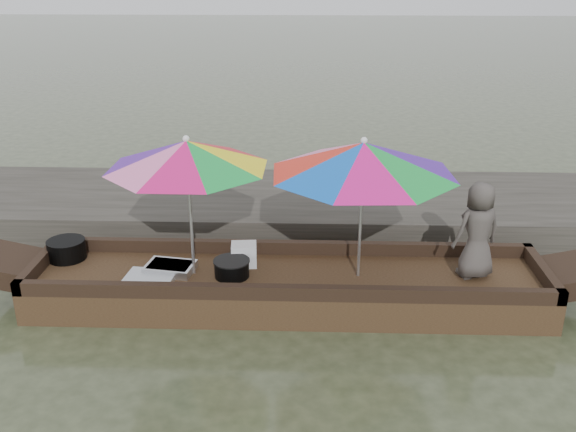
{
  "coord_description": "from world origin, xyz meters",
  "views": [
    {
      "loc": [
        0.23,
        -6.28,
        3.56
      ],
      "look_at": [
        0.0,
        0.1,
        1.0
      ],
      "focal_mm": 40.0,
      "sensor_mm": 36.0,
      "label": 1
    }
  ],
  "objects_px": {
    "tray_scallop": "(150,278)",
    "umbrella_stern": "(361,209)",
    "supply_bag": "(244,255)",
    "boat_hull": "(288,288)",
    "tray_crayfish": "(170,268)",
    "cooking_pot": "(67,249)",
    "vendor": "(478,230)",
    "umbrella_bow": "(190,207)",
    "charcoal_grill": "(232,269)"
  },
  "relations": [
    {
      "from": "tray_scallop",
      "to": "umbrella_stern",
      "type": "bearing_deg",
      "value": 4.86
    },
    {
      "from": "supply_bag",
      "to": "boat_hull",
      "type": "bearing_deg",
      "value": -23.45
    },
    {
      "from": "tray_crayfish",
      "to": "umbrella_stern",
      "type": "distance_m",
      "value": 2.19
    },
    {
      "from": "cooking_pot",
      "to": "tray_scallop",
      "type": "xyz_separation_m",
      "value": [
        1.08,
        -0.5,
        -0.08
      ]
    },
    {
      "from": "supply_bag",
      "to": "vendor",
      "type": "xyz_separation_m",
      "value": [
        2.52,
        -0.17,
        0.41
      ]
    },
    {
      "from": "vendor",
      "to": "boat_hull",
      "type": "bearing_deg",
      "value": -19.05
    },
    {
      "from": "umbrella_bow",
      "to": "tray_crayfish",
      "type": "bearing_deg",
      "value": 175.52
    },
    {
      "from": "tray_crayfish",
      "to": "umbrella_bow",
      "type": "relative_size",
      "value": 0.3
    },
    {
      "from": "tray_crayfish",
      "to": "supply_bag",
      "type": "relative_size",
      "value": 1.86
    },
    {
      "from": "vendor",
      "to": "umbrella_stern",
      "type": "bearing_deg",
      "value": -18.29
    },
    {
      "from": "tray_scallop",
      "to": "umbrella_stern",
      "type": "distance_m",
      "value": 2.37
    },
    {
      "from": "tray_crayfish",
      "to": "supply_bag",
      "type": "height_order",
      "value": "supply_bag"
    },
    {
      "from": "umbrella_stern",
      "to": "vendor",
      "type": "bearing_deg",
      "value": 1.98
    },
    {
      "from": "boat_hull",
      "to": "cooking_pot",
      "type": "xyz_separation_m",
      "value": [
        -2.55,
        0.31,
        0.29
      ]
    },
    {
      "from": "charcoal_grill",
      "to": "umbrella_bow",
      "type": "bearing_deg",
      "value": 171.48
    },
    {
      "from": "cooking_pot",
      "to": "charcoal_grill",
      "type": "height_order",
      "value": "cooking_pot"
    },
    {
      "from": "cooking_pot",
      "to": "tray_crayfish",
      "type": "relative_size",
      "value": 0.83
    },
    {
      "from": "umbrella_bow",
      "to": "umbrella_stern",
      "type": "bearing_deg",
      "value": 0.0
    },
    {
      "from": "boat_hull",
      "to": "tray_crayfish",
      "type": "relative_size",
      "value": 10.76
    },
    {
      "from": "cooking_pot",
      "to": "vendor",
      "type": "distance_m",
      "value": 4.6
    },
    {
      "from": "charcoal_grill",
      "to": "umbrella_bow",
      "type": "height_order",
      "value": "umbrella_bow"
    },
    {
      "from": "tray_scallop",
      "to": "tray_crayfish",
      "type": "bearing_deg",
      "value": 50.96
    },
    {
      "from": "vendor",
      "to": "umbrella_stern",
      "type": "distance_m",
      "value": 1.27
    },
    {
      "from": "supply_bag",
      "to": "charcoal_grill",
      "type": "bearing_deg",
      "value": -110.68
    },
    {
      "from": "tray_crayfish",
      "to": "umbrella_bow",
      "type": "height_order",
      "value": "umbrella_bow"
    },
    {
      "from": "vendor",
      "to": "charcoal_grill",
      "type": "bearing_deg",
      "value": -17.93
    },
    {
      "from": "boat_hull",
      "to": "tray_scallop",
      "type": "bearing_deg",
      "value": -172.63
    },
    {
      "from": "tray_scallop",
      "to": "umbrella_bow",
      "type": "distance_m",
      "value": 0.89
    },
    {
      "from": "cooking_pot",
      "to": "tray_scallop",
      "type": "bearing_deg",
      "value": -24.92
    },
    {
      "from": "umbrella_bow",
      "to": "cooking_pot",
      "type": "bearing_deg",
      "value": 168.38
    },
    {
      "from": "vendor",
      "to": "umbrella_stern",
      "type": "height_order",
      "value": "umbrella_stern"
    },
    {
      "from": "tray_scallop",
      "to": "supply_bag",
      "type": "xyz_separation_m",
      "value": [
        0.97,
        0.41,
        0.1
      ]
    },
    {
      "from": "boat_hull",
      "to": "vendor",
      "type": "xyz_separation_m",
      "value": [
        2.02,
        0.04,
        0.71
      ]
    },
    {
      "from": "cooking_pot",
      "to": "supply_bag",
      "type": "bearing_deg",
      "value": -2.69
    },
    {
      "from": "tray_crayfish",
      "to": "supply_bag",
      "type": "distance_m",
      "value": 0.83
    },
    {
      "from": "cooking_pot",
      "to": "umbrella_bow",
      "type": "height_order",
      "value": "umbrella_bow"
    },
    {
      "from": "charcoal_grill",
      "to": "vendor",
      "type": "bearing_deg",
      "value": 2.34
    },
    {
      "from": "charcoal_grill",
      "to": "umbrella_bow",
      "type": "distance_m",
      "value": 0.81
    },
    {
      "from": "tray_scallop",
      "to": "charcoal_grill",
      "type": "bearing_deg",
      "value": 8.3
    },
    {
      "from": "cooking_pot",
      "to": "boat_hull",
      "type": "bearing_deg",
      "value": -6.98
    },
    {
      "from": "supply_bag",
      "to": "cooking_pot",
      "type": "bearing_deg",
      "value": 177.31
    },
    {
      "from": "supply_bag",
      "to": "umbrella_stern",
      "type": "height_order",
      "value": "umbrella_stern"
    },
    {
      "from": "cooking_pot",
      "to": "tray_scallop",
      "type": "distance_m",
      "value": 1.2
    },
    {
      "from": "boat_hull",
      "to": "umbrella_stern",
      "type": "relative_size",
      "value": 2.84
    },
    {
      "from": "boat_hull",
      "to": "tray_scallop",
      "type": "distance_m",
      "value": 1.5
    },
    {
      "from": "tray_crayfish",
      "to": "vendor",
      "type": "bearing_deg",
      "value": 0.38
    },
    {
      "from": "vendor",
      "to": "tray_scallop",
      "type": "bearing_deg",
      "value": -16.44
    },
    {
      "from": "supply_bag",
      "to": "vendor",
      "type": "relative_size",
      "value": 0.26
    },
    {
      "from": "vendor",
      "to": "umbrella_bow",
      "type": "distance_m",
      "value": 3.06
    },
    {
      "from": "supply_bag",
      "to": "vendor",
      "type": "distance_m",
      "value": 2.56
    }
  ]
}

